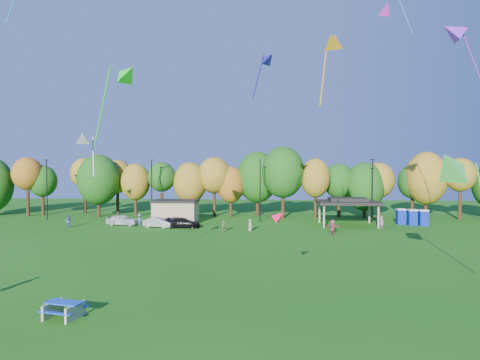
# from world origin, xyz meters

# --- Properties ---
(ground) EXTENTS (160.00, 160.00, 0.00)m
(ground) POSITION_xyz_m (0.00, 0.00, 0.00)
(ground) COLOR #19600F
(ground) RESTS_ON ground
(tree_line) EXTENTS (93.57, 10.55, 11.15)m
(tree_line) POSITION_xyz_m (-1.03, 45.51, 5.91)
(tree_line) COLOR black
(tree_line) RESTS_ON ground
(lamp_posts) EXTENTS (64.50, 0.25, 9.09)m
(lamp_posts) POSITION_xyz_m (2.00, 40.00, 4.90)
(lamp_posts) COLOR black
(lamp_posts) RESTS_ON ground
(utility_building) EXTENTS (6.30, 4.30, 3.25)m
(utility_building) POSITION_xyz_m (-10.00, 38.00, 1.64)
(utility_building) COLOR tan
(utility_building) RESTS_ON ground
(pavilion) EXTENTS (8.20, 6.20, 3.77)m
(pavilion) POSITION_xyz_m (14.00, 37.00, 3.23)
(pavilion) COLOR tan
(pavilion) RESTS_ON ground
(porta_potties) EXTENTS (3.75, 2.40, 2.18)m
(porta_potties) POSITION_xyz_m (22.87, 37.85, 1.10)
(porta_potties) COLOR #0C24A1
(porta_potties) RESTS_ON ground
(picnic_table) EXTENTS (2.32, 2.06, 0.87)m
(picnic_table) POSITION_xyz_m (-7.77, 0.14, 0.51)
(picnic_table) COLOR tan
(picnic_table) RESTS_ON ground
(car_a) EXTENTS (4.55, 2.20, 1.50)m
(car_a) POSITION_xyz_m (-16.67, 34.97, 0.75)
(car_a) COLOR silver
(car_a) RESTS_ON ground
(car_b) EXTENTS (4.27, 2.48, 1.33)m
(car_b) POSITION_xyz_m (-11.27, 33.27, 0.67)
(car_b) COLOR #9D9DA2
(car_b) RESTS_ON ground
(car_c) EXTENTS (4.67, 2.45, 1.25)m
(car_c) POSITION_xyz_m (-8.93, 34.27, 0.63)
(car_c) COLOR #0C1A4C
(car_c) RESTS_ON ground
(car_d) EXTENTS (4.55, 1.89, 1.32)m
(car_d) POSITION_xyz_m (-7.98, 33.32, 0.66)
(car_d) COLOR black
(car_d) RESTS_ON ground
(far_person_0) EXTENTS (1.02, 0.98, 1.65)m
(far_person_0) POSITION_xyz_m (-23.23, 32.65, 0.83)
(far_person_0) COLOR #4E5BAB
(far_person_0) RESTS_ON ground
(far_person_1) EXTENTS (0.65, 0.72, 1.66)m
(far_person_1) POSITION_xyz_m (17.87, 34.40, 0.83)
(far_person_1) COLOR #CC60BC
(far_person_1) RESTS_ON ground
(far_person_2) EXTENTS (1.81, 0.93, 1.86)m
(far_person_2) POSITION_xyz_m (10.73, 28.53, 0.93)
(far_person_2) COLOR #AD485A
(far_person_2) RESTS_ON ground
(far_person_3) EXTENTS (0.84, 0.89, 1.53)m
(far_person_3) POSITION_xyz_m (0.94, 30.95, 0.76)
(far_person_3) COLOR #8F9365
(far_person_3) RESTS_ON ground
(far_person_4) EXTENTS (1.01, 0.77, 1.60)m
(far_person_4) POSITION_xyz_m (-2.34, 30.27, 0.80)
(far_person_4) COLOR #718954
(far_person_4) RESTS_ON ground
(far_person_5) EXTENTS (1.11, 1.13, 1.56)m
(far_person_5) POSITION_xyz_m (-14.35, 34.94, 0.78)
(far_person_5) COLOR teal
(far_person_5) RESTS_ON ground
(kite_2) EXTENTS (1.54, 2.21, 3.49)m
(kite_2) POSITION_xyz_m (-9.47, 6.62, 10.13)
(kite_2) COLOR #B4B4B4
(kite_5) EXTENTS (1.45, 1.76, 1.59)m
(kite_5) POSITION_xyz_m (12.91, 14.81, 21.28)
(kite_5) COLOR #E225CA
(kite_6) EXTENTS (5.09, 2.13, 8.59)m
(kite_6) POSITION_xyz_m (18.38, 14.86, 19.22)
(kite_6) COLOR purple
(kite_9) EXTENTS (2.50, 2.33, 4.53)m
(kite_9) POSITION_xyz_m (3.17, 16.87, 17.81)
(kite_9) COLOR navy
(kite_11) EXTENTS (2.21, 3.48, 5.65)m
(kite_11) POSITION_xyz_m (7.84, 9.06, 17.05)
(kite_11) COLOR orange
(kite_12) EXTENTS (4.68, 3.83, 8.01)m
(kite_12) POSITION_xyz_m (15.25, 7.21, 8.20)
(kite_12) COLOR green
(kite_13) EXTENTS (1.27, 1.08, 1.08)m
(kite_13) POSITION_xyz_m (3.91, 5.00, 5.00)
(kite_13) COLOR #FF0E3F
(kite_14) EXTENTS (4.21, 3.26, 7.60)m
(kite_14) POSITION_xyz_m (-8.24, 12.30, 15.64)
(kite_14) COLOR #1CD620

